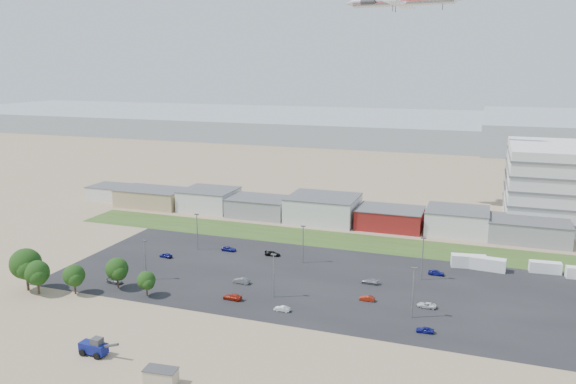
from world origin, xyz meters
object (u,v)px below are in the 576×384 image
at_px(parked_car_10, 115,281).
at_px(parked_car_13, 282,309).
at_px(airliner, 403,1).
at_px(parked_car_1, 367,298).
at_px(box_trailer_a, 469,261).
at_px(parked_car_3, 232,297).
at_px(parked_car_8, 436,273).
at_px(parked_car_5, 166,255).
at_px(parked_car_9, 229,249).
at_px(parked_car_2, 425,330).
at_px(parked_car_6, 273,254).
at_px(tree_far_left, 26,267).
at_px(parked_car_0, 427,305).
at_px(parked_car_4, 242,281).
at_px(telehandler, 93,346).
at_px(portable_shed, 161,377).
at_px(parked_car_12, 370,281).

bearing_deg(parked_car_10, parked_car_13, -85.62).
height_order(airliner, parked_car_1, airliner).
xyz_separation_m(box_trailer_a, parked_car_3, (-47.44, -38.16, -0.95)).
relative_size(box_trailer_a, parked_car_8, 2.21).
height_order(parked_car_3, parked_car_5, parked_car_3).
height_order(parked_car_9, parked_car_13, parked_car_9).
bearing_deg(parked_car_2, parked_car_9, -121.82).
relative_size(airliner, parked_car_2, 11.97).
relative_size(parked_car_6, parked_car_8, 1.10).
height_order(parked_car_3, parked_car_10, parked_car_3).
distance_m(tree_far_left, parked_car_0, 88.28).
relative_size(parked_car_0, parked_car_5, 1.09).
height_order(tree_far_left, parked_car_4, tree_far_left).
bearing_deg(parked_car_2, parked_car_8, 178.80).
xyz_separation_m(parked_car_0, parked_car_6, (-42.22, 20.02, 0.06)).
bearing_deg(parked_car_6, parked_car_8, -93.40).
distance_m(parked_car_9, parked_car_10, 33.70).
xyz_separation_m(tree_far_left, parked_car_10, (15.74, 10.07, -4.95)).
bearing_deg(telehandler, parked_car_10, 122.96).
distance_m(parked_car_9, parked_car_13, 41.54).
bearing_deg(parked_car_8, box_trailer_a, -38.02).
relative_size(telehandler, parked_car_9, 1.98).
bearing_deg(parked_car_3, parked_car_0, 107.32).
relative_size(portable_shed, tree_far_left, 0.48).
height_order(airliner, parked_car_6, airliner).
bearing_deg(parked_car_10, parked_car_9, -20.26).
bearing_deg(box_trailer_a, portable_shed, -129.63).
xyz_separation_m(parked_car_10, parked_car_12, (56.18, 19.51, -0.02)).
height_order(portable_shed, parked_car_5, portable_shed).
xyz_separation_m(parked_car_4, parked_car_9, (-12.91, 20.41, -0.09)).
bearing_deg(parked_car_3, box_trailer_a, 132.39).
distance_m(parked_car_8, parked_car_10, 76.50).
xyz_separation_m(box_trailer_a, parked_car_1, (-19.80, -29.06, -1.02)).
height_order(telehandler, parked_car_12, telehandler).
bearing_deg(airliner, parked_car_1, -79.81).
height_order(parked_car_4, parked_car_5, parked_car_4).
distance_m(airliner, parked_car_12, 98.36).
distance_m(portable_shed, box_trailer_a, 84.51).
distance_m(tree_far_left, parked_car_12, 77.93).
distance_m(parked_car_6, parked_car_12, 30.42).
relative_size(airliner, parked_car_6, 9.62).
relative_size(parked_car_5, parked_car_6, 0.87).
bearing_deg(parked_car_13, parked_car_2, 88.65).
relative_size(parked_car_1, parked_car_4, 0.85).
bearing_deg(parked_car_3, parked_car_2, 90.93).
height_order(parked_car_3, parked_car_8, parked_car_8).
height_order(box_trailer_a, parked_car_13, box_trailer_a).
bearing_deg(parked_car_1, box_trailer_a, 145.37).
relative_size(portable_shed, parked_car_0, 1.35).
xyz_separation_m(box_trailer_a, parked_car_13, (-35.26, -40.08, -1.03)).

